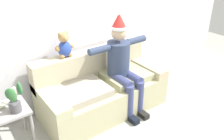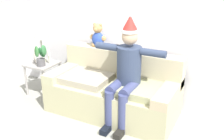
{
  "view_description": "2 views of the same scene",
  "coord_description": "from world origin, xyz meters",
  "px_view_note": "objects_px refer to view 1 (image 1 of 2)",
  "views": [
    {
      "loc": [
        -1.73,
        -1.62,
        2.28
      ],
      "look_at": [
        0.07,
        0.83,
        0.74
      ],
      "focal_mm": 37.74,
      "sensor_mm": 36.0,
      "label": 1
    },
    {
      "loc": [
        1.6,
        -2.16,
        2.05
      ],
      "look_at": [
        0.08,
        0.8,
        0.77
      ],
      "focal_mm": 41.5,
      "sensor_mm": 36.0,
      "label": 2
    }
  ],
  "objects_px": {
    "person_seated": "(122,63)",
    "couch": "(101,89)",
    "teddy_bear": "(64,46)",
    "side_table": "(9,116)",
    "potted_plant": "(14,99)",
    "candle_short": "(15,93)"
  },
  "relations": [
    {
      "from": "teddy_bear",
      "to": "side_table",
      "type": "bearing_deg",
      "value": -163.35
    },
    {
      "from": "couch",
      "to": "person_seated",
      "type": "relative_size",
      "value": 1.25
    },
    {
      "from": "person_seated",
      "to": "couch",
      "type": "bearing_deg",
      "value": 148.09
    },
    {
      "from": "person_seated",
      "to": "teddy_bear",
      "type": "height_order",
      "value": "person_seated"
    },
    {
      "from": "candle_short",
      "to": "potted_plant",
      "type": "bearing_deg",
      "value": -106.72
    },
    {
      "from": "couch",
      "to": "potted_plant",
      "type": "height_order",
      "value": "potted_plant"
    },
    {
      "from": "potted_plant",
      "to": "person_seated",
      "type": "bearing_deg",
      "value": -2.17
    },
    {
      "from": "couch",
      "to": "person_seated",
      "type": "xyz_separation_m",
      "value": [
        0.27,
        -0.17,
        0.44
      ]
    },
    {
      "from": "couch",
      "to": "candle_short",
      "type": "distance_m",
      "value": 1.3
    },
    {
      "from": "person_seated",
      "to": "potted_plant",
      "type": "relative_size",
      "value": 4.08
    },
    {
      "from": "teddy_bear",
      "to": "candle_short",
      "type": "xyz_separation_m",
      "value": [
        -0.82,
        -0.25,
        -0.36
      ]
    },
    {
      "from": "couch",
      "to": "person_seated",
      "type": "height_order",
      "value": "person_seated"
    },
    {
      "from": "teddy_bear",
      "to": "potted_plant",
      "type": "bearing_deg",
      "value": -155.81
    },
    {
      "from": "person_seated",
      "to": "candle_short",
      "type": "distance_m",
      "value": 1.54
    },
    {
      "from": "teddy_bear",
      "to": "candle_short",
      "type": "bearing_deg",
      "value": -163.38
    },
    {
      "from": "couch",
      "to": "potted_plant",
      "type": "distance_m",
      "value": 1.35
    },
    {
      "from": "teddy_bear",
      "to": "couch",
      "type": "bearing_deg",
      "value": -33.04
    },
    {
      "from": "side_table",
      "to": "candle_short",
      "type": "relative_size",
      "value": 2.35
    },
    {
      "from": "couch",
      "to": "side_table",
      "type": "distance_m",
      "value": 1.38
    },
    {
      "from": "couch",
      "to": "teddy_bear",
      "type": "distance_m",
      "value": 0.89
    },
    {
      "from": "person_seated",
      "to": "candle_short",
      "type": "xyz_separation_m",
      "value": [
        -1.52,
        0.2,
        -0.07
      ]
    },
    {
      "from": "teddy_bear",
      "to": "side_table",
      "type": "xyz_separation_m",
      "value": [
        -0.95,
        -0.29,
        -0.61
      ]
    }
  ]
}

